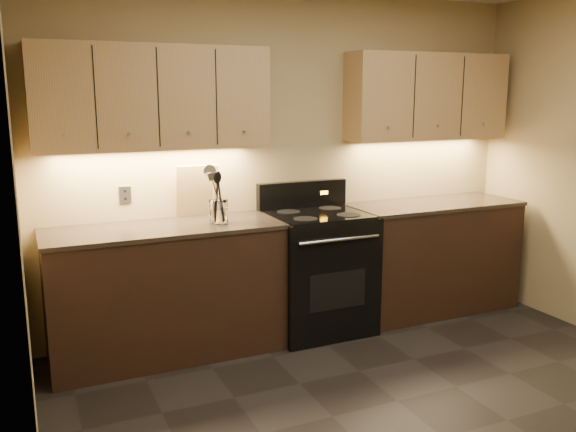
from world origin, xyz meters
name	(u,v)px	position (x,y,z in m)	size (l,w,h in m)	color
wall_back	(291,161)	(0.00, 2.00, 1.30)	(4.00, 0.04, 2.60)	tan
wall_left	(21,241)	(-2.00, 0.00, 1.30)	(0.04, 4.00, 2.60)	tan
counter_left	(166,291)	(-1.10, 1.70, 0.47)	(1.62, 0.62, 0.93)	black
counter_right	(431,256)	(1.18, 1.70, 0.47)	(1.46, 0.62, 0.93)	black
stove	(317,270)	(0.08, 1.68, 0.48)	(0.76, 0.68, 1.14)	black
upper_cab_left	(153,97)	(-1.10, 1.85, 1.80)	(1.60, 0.30, 0.70)	tan
upper_cab_right	(427,97)	(1.18, 1.85, 1.80)	(1.44, 0.30, 0.70)	tan
outlet_plate	(125,195)	(-1.30, 1.99, 1.12)	(0.09, 0.01, 0.12)	#B2B5BA
utensil_crock	(219,212)	(-0.71, 1.67, 1.01)	(0.17, 0.17, 0.17)	white
cutting_board	(197,191)	(-0.79, 1.95, 1.12)	(0.31, 0.02, 0.39)	tan
wooden_spoon	(214,197)	(-0.75, 1.66, 1.12)	(0.06, 0.06, 0.34)	tan
black_spoon	(216,196)	(-0.72, 1.69, 1.12)	(0.06, 0.06, 0.34)	black
black_turner	(222,196)	(-0.70, 1.63, 1.13)	(0.08, 0.08, 0.36)	black
steel_spatula	(222,195)	(-0.68, 1.67, 1.13)	(0.08, 0.08, 0.36)	silver
steel_skimmer	(224,193)	(-0.67, 1.66, 1.14)	(0.09, 0.09, 0.39)	silver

